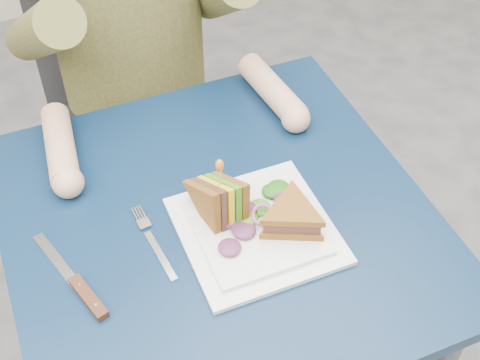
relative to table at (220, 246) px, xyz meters
name	(u,v)px	position (x,y,z in m)	size (l,w,h in m)	color
table	(220,246)	(0.00, 0.00, 0.00)	(0.75, 0.75, 0.73)	black
chair	(130,89)	(0.00, 0.65, -0.11)	(0.42, 0.40, 0.93)	#47474C
plate	(256,229)	(0.05, -0.06, 0.09)	(0.26, 0.26, 0.02)	white
sandwich_flat	(292,217)	(0.10, -0.08, 0.12)	(0.17, 0.17, 0.05)	brown
sandwich_upright	(221,202)	(0.00, -0.01, 0.13)	(0.09, 0.15, 0.15)	brown
fork	(155,244)	(-0.12, -0.01, 0.08)	(0.03, 0.18, 0.01)	silver
knife	(82,290)	(-0.26, -0.06, 0.09)	(0.08, 0.22, 0.02)	silver
toothpick	(220,177)	(0.00, -0.01, 0.20)	(0.00, 0.00, 0.06)	tan
toothpick_frill	(220,165)	(0.00, -0.01, 0.23)	(0.01, 0.01, 0.02)	orange
lettuce_spill	(257,217)	(0.05, -0.05, 0.11)	(0.15, 0.13, 0.02)	#337A14
onion_ring	(263,215)	(0.06, -0.05, 0.11)	(0.04, 0.04, 0.01)	#9E4C7A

